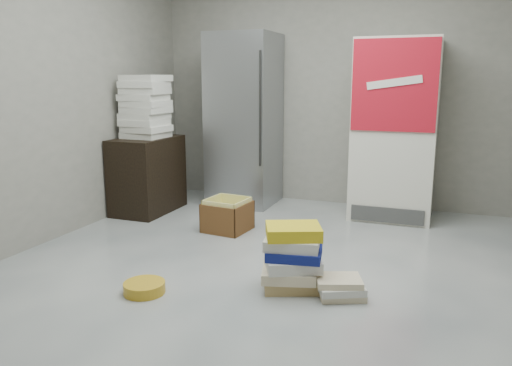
{
  "coord_description": "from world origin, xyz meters",
  "views": [
    {
      "loc": [
        1.22,
        -3.1,
        1.41
      ],
      "look_at": [
        -0.22,
        0.7,
        0.56
      ],
      "focal_mm": 35.0,
      "sensor_mm": 36.0,
      "label": 1
    }
  ],
  "objects_px": {
    "phonebook_stack_main": "(292,258)",
    "coke_cooler": "(395,130)",
    "steel_fridge": "(244,120)",
    "wood_shelf": "(148,175)",
    "cardboard_box": "(227,217)"
  },
  "relations": [
    {
      "from": "phonebook_stack_main",
      "to": "steel_fridge",
      "type": "bearing_deg",
      "value": 101.46
    },
    {
      "from": "coke_cooler",
      "to": "phonebook_stack_main",
      "type": "relative_size",
      "value": 3.91
    },
    {
      "from": "coke_cooler",
      "to": "cardboard_box",
      "type": "distance_m",
      "value": 1.92
    },
    {
      "from": "steel_fridge",
      "to": "wood_shelf",
      "type": "xyz_separation_m",
      "value": [
        -0.83,
        -0.73,
        -0.55
      ]
    },
    {
      "from": "phonebook_stack_main",
      "to": "cardboard_box",
      "type": "height_order",
      "value": "phonebook_stack_main"
    },
    {
      "from": "steel_fridge",
      "to": "cardboard_box",
      "type": "relative_size",
      "value": 4.48
    },
    {
      "from": "wood_shelf",
      "to": "cardboard_box",
      "type": "bearing_deg",
      "value": -17.69
    },
    {
      "from": "wood_shelf",
      "to": "phonebook_stack_main",
      "type": "bearing_deg",
      "value": -34.78
    },
    {
      "from": "coke_cooler",
      "to": "phonebook_stack_main",
      "type": "bearing_deg",
      "value": -101.52
    },
    {
      "from": "coke_cooler",
      "to": "phonebook_stack_main",
      "type": "distance_m",
      "value": 2.29
    },
    {
      "from": "coke_cooler",
      "to": "steel_fridge",
      "type": "bearing_deg",
      "value": 179.82
    },
    {
      "from": "wood_shelf",
      "to": "cardboard_box",
      "type": "distance_m",
      "value": 1.17
    },
    {
      "from": "coke_cooler",
      "to": "wood_shelf",
      "type": "height_order",
      "value": "coke_cooler"
    },
    {
      "from": "steel_fridge",
      "to": "wood_shelf",
      "type": "height_order",
      "value": "steel_fridge"
    },
    {
      "from": "phonebook_stack_main",
      "to": "coke_cooler",
      "type": "bearing_deg",
      "value": 60.5
    }
  ]
}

